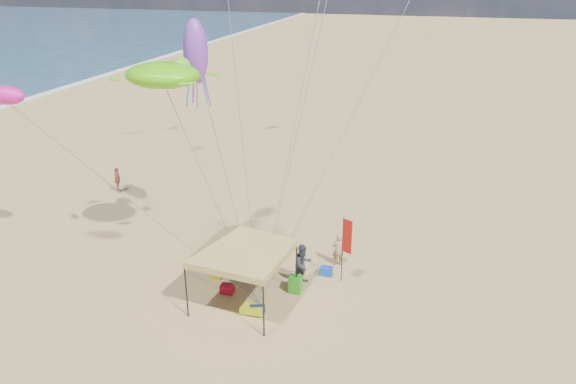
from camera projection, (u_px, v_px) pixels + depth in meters
name	position (u px, v px, depth m)	size (l,w,h in m)	color
ground	(267.00, 314.00, 21.58)	(280.00, 280.00, 0.00)	tan
canopy_tent	(242.00, 229.00, 20.97)	(6.54, 6.54, 4.05)	black
feather_flag	(346.00, 240.00, 22.97)	(0.43, 0.21, 3.05)	black
cooler_red	(227.00, 289.00, 22.90)	(0.54, 0.38, 0.38)	#AE0D20
cooler_blue	(326.00, 271.00, 24.23)	(0.54, 0.38, 0.38)	#13449D
bag_navy	(258.00, 309.00, 21.60)	(0.36, 0.36, 0.60)	#0E1B3E
bag_orange	(238.00, 261.00, 25.11)	(0.36, 0.36, 0.60)	orange
chair_green	(296.00, 284.00, 22.93)	(0.50, 0.50, 0.70)	#27901A
chair_yellow	(217.00, 270.00, 24.00)	(0.50, 0.50, 0.70)	#B1C415
crate_grey	(260.00, 312.00, 21.49)	(0.34, 0.30, 0.28)	slate
beach_cart	(252.00, 309.00, 21.53)	(0.90, 0.50, 0.24)	#B1C716
person_near_a	(338.00, 250.00, 24.85)	(0.56, 0.37, 1.53)	#A87960
person_near_b	(303.00, 264.00, 23.33)	(0.89, 0.70, 1.84)	#323844
person_near_c	(220.00, 262.00, 23.75)	(1.03, 0.59, 1.59)	beige
person_far_a	(118.00, 180.00, 32.91)	(0.91, 0.38, 1.55)	#954839
turtle_kite	(163.00, 75.00, 21.57)	(3.04, 2.43, 1.01)	#55CD0B
fish_kite	(6.00, 95.00, 22.31)	(1.73, 0.86, 0.77)	#E4159A
squid_kite	(196.00, 51.00, 23.86)	(1.08, 1.08, 2.81)	purple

